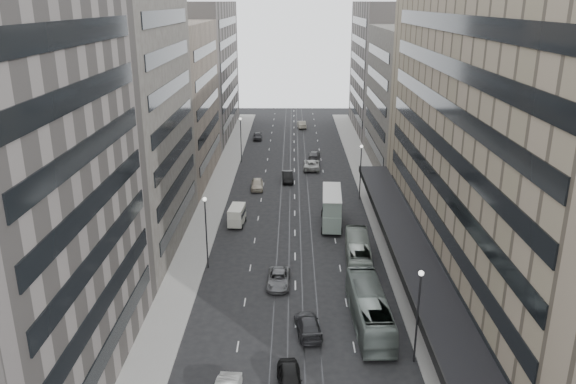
{
  "coord_description": "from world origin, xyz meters",
  "views": [
    {
      "loc": [
        -0.33,
        -44.24,
        28.15
      ],
      "look_at": [
        -0.86,
        18.91,
        6.58
      ],
      "focal_mm": 35.0,
      "sensor_mm": 36.0,
      "label": 1
    }
  ],
  "objects_px": {
    "sedan_2": "(278,279)",
    "double_decker": "(332,207)",
    "bus_far": "(358,253)",
    "bus_near": "(369,309)",
    "sedan_0": "(290,379)",
    "panel_van": "(237,215)"
  },
  "relations": [
    {
      "from": "sedan_2",
      "to": "double_decker",
      "type": "bearing_deg",
      "value": 69.94
    },
    {
      "from": "bus_far",
      "to": "bus_near",
      "type": "bearing_deg",
      "value": 91.74
    },
    {
      "from": "bus_near",
      "to": "double_decker",
      "type": "relative_size",
      "value": 1.4
    },
    {
      "from": "bus_near",
      "to": "double_decker",
      "type": "bearing_deg",
      "value": -87.46
    },
    {
      "from": "double_decker",
      "to": "sedan_0",
      "type": "height_order",
      "value": "double_decker"
    },
    {
      "from": "panel_van",
      "to": "bus_near",
      "type": "bearing_deg",
      "value": -54.63
    },
    {
      "from": "panel_van",
      "to": "sedan_2",
      "type": "xyz_separation_m",
      "value": [
        5.88,
        -16.53,
        -0.71
      ]
    },
    {
      "from": "double_decker",
      "to": "panel_van",
      "type": "xyz_separation_m",
      "value": [
        -12.47,
        -0.02,
        -1.1
      ]
    },
    {
      "from": "bus_near",
      "to": "bus_far",
      "type": "distance_m",
      "value": 12.42
    },
    {
      "from": "double_decker",
      "to": "panel_van",
      "type": "height_order",
      "value": "double_decker"
    },
    {
      "from": "bus_near",
      "to": "sedan_0",
      "type": "distance_m",
      "value": 11.42
    },
    {
      "from": "bus_far",
      "to": "sedan_2",
      "type": "height_order",
      "value": "bus_far"
    },
    {
      "from": "double_decker",
      "to": "panel_van",
      "type": "distance_m",
      "value": 12.52
    },
    {
      "from": "panel_van",
      "to": "double_decker",
      "type": "bearing_deg",
      "value": 4.78
    },
    {
      "from": "bus_near",
      "to": "bus_far",
      "type": "bearing_deg",
      "value": -93.5
    },
    {
      "from": "panel_van",
      "to": "sedan_0",
      "type": "distance_m",
      "value": 33.75
    },
    {
      "from": "sedan_2",
      "to": "panel_van",
      "type": "bearing_deg",
      "value": 111.23
    },
    {
      "from": "bus_near",
      "to": "sedan_0",
      "type": "xyz_separation_m",
      "value": [
        -7.18,
        -8.84,
        -0.9
      ]
    },
    {
      "from": "sedan_0",
      "to": "sedan_2",
      "type": "height_order",
      "value": "sedan_0"
    },
    {
      "from": "bus_near",
      "to": "double_decker",
      "type": "xyz_separation_m",
      "value": [
        -1.86,
        24.16,
        0.83
      ]
    },
    {
      "from": "double_decker",
      "to": "sedan_2",
      "type": "relative_size",
      "value": 1.71
    },
    {
      "from": "sedan_0",
      "to": "double_decker",
      "type": "bearing_deg",
      "value": 75.74
    }
  ]
}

